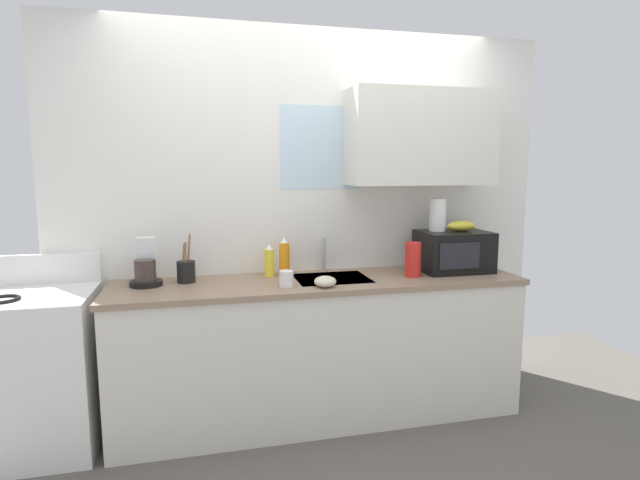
% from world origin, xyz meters
% --- Properties ---
extents(kitchen_wall_assembly, '(3.32, 0.42, 2.50)m').
position_xyz_m(kitchen_wall_assembly, '(0.14, 0.31, 1.35)').
color(kitchen_wall_assembly, white).
rests_on(kitchen_wall_assembly, ground).
extents(counter_unit, '(2.55, 0.63, 0.90)m').
position_xyz_m(counter_unit, '(0.00, 0.00, 0.46)').
color(counter_unit, silver).
rests_on(counter_unit, ground).
extents(sink_faucet, '(0.03, 0.03, 0.23)m').
position_xyz_m(sink_faucet, '(0.08, 0.24, 1.02)').
color(sink_faucet, '#B2B5BA').
rests_on(sink_faucet, counter_unit).
extents(stove_range, '(0.60, 0.60, 1.08)m').
position_xyz_m(stove_range, '(-1.62, 0.00, 0.46)').
color(stove_range, white).
rests_on(stove_range, ground).
extents(microwave, '(0.46, 0.35, 0.27)m').
position_xyz_m(microwave, '(0.94, 0.05, 1.04)').
color(microwave, black).
rests_on(microwave, counter_unit).
extents(banana_bunch, '(0.20, 0.11, 0.07)m').
position_xyz_m(banana_bunch, '(0.99, 0.05, 1.20)').
color(banana_bunch, gold).
rests_on(banana_bunch, microwave).
extents(paper_towel_roll, '(0.11, 0.11, 0.22)m').
position_xyz_m(paper_towel_roll, '(0.84, 0.10, 1.28)').
color(paper_towel_roll, white).
rests_on(paper_towel_roll, microwave).
extents(coffee_maker, '(0.19, 0.21, 0.28)m').
position_xyz_m(coffee_maker, '(-1.04, 0.11, 1.00)').
color(coffee_maker, black).
rests_on(coffee_maker, counter_unit).
extents(dish_soap_bottle_orange, '(0.07, 0.07, 0.25)m').
position_xyz_m(dish_soap_bottle_orange, '(-0.20, 0.17, 1.02)').
color(dish_soap_bottle_orange, orange).
rests_on(dish_soap_bottle_orange, counter_unit).
extents(dish_soap_bottle_yellow, '(0.06, 0.06, 0.21)m').
position_xyz_m(dish_soap_bottle_yellow, '(-0.30, 0.17, 1.00)').
color(dish_soap_bottle_yellow, yellow).
rests_on(dish_soap_bottle_yellow, counter_unit).
extents(cereal_canister, '(0.10, 0.10, 0.22)m').
position_xyz_m(cereal_canister, '(0.60, -0.05, 1.01)').
color(cereal_canister, red).
rests_on(cereal_canister, counter_unit).
extents(mug_white, '(0.08, 0.08, 0.09)m').
position_xyz_m(mug_white, '(-0.24, -0.14, 0.95)').
color(mug_white, white).
rests_on(mug_white, counter_unit).
extents(utensil_crock, '(0.11, 0.11, 0.30)m').
position_xyz_m(utensil_crock, '(-0.81, 0.12, 0.97)').
color(utensil_crock, black).
rests_on(utensil_crock, counter_unit).
extents(small_bowl, '(0.13, 0.13, 0.06)m').
position_xyz_m(small_bowl, '(-0.02, -0.20, 0.93)').
color(small_bowl, beige).
rests_on(small_bowl, counter_unit).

